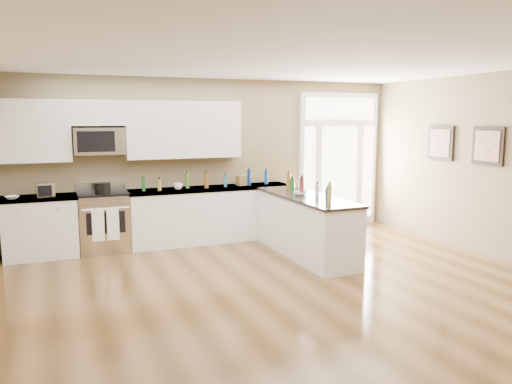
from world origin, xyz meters
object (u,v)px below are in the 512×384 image
Objects in this scene: stockpot at (103,188)px; toaster_oven at (45,190)px; kitchen_range at (104,222)px; peninsula_cabinet at (306,228)px.

toaster_oven is (-0.83, 0.03, 0.01)m from stockpot.
kitchen_range is at bearing 86.39° from stockpot.
toaster_oven is at bearing -174.19° from kitchen_range.
kitchen_range is at bearing -5.03° from toaster_oven.
toaster_oven is at bearing 178.10° from stockpot.
stockpot is at bearing -12.74° from toaster_oven.
kitchen_range reaches higher than peninsula_cabinet.
peninsula_cabinet is at bearing -31.03° from toaster_oven.
stockpot is 0.83m from toaster_oven.
peninsula_cabinet is 3.99m from toaster_oven.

